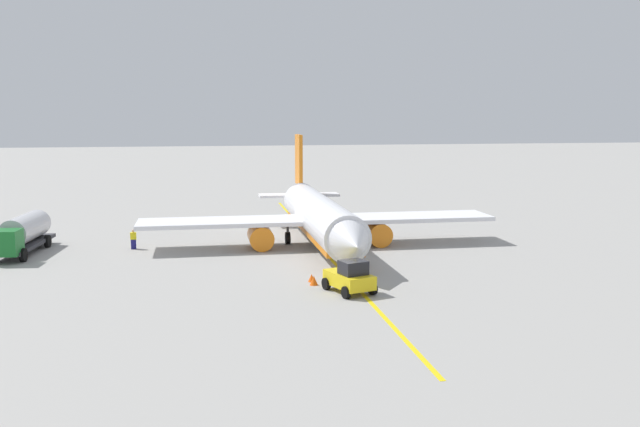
{
  "coord_description": "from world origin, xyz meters",
  "views": [
    {
      "loc": [
        58.45,
        -11.14,
        11.57
      ],
      "look_at": [
        0.0,
        0.0,
        3.0
      ],
      "focal_mm": 38.68,
      "sensor_mm": 36.0,
      "label": 1
    }
  ],
  "objects_px": {
    "safety_cone_nose": "(314,280)",
    "safety_cone_wingtip": "(312,278)",
    "fuel_tanker": "(21,233)",
    "pushback_tug": "(350,277)",
    "airplane": "(319,218)",
    "refueling_worker": "(133,240)"
  },
  "relations": [
    {
      "from": "airplane",
      "to": "pushback_tug",
      "type": "relative_size",
      "value": 7.8
    },
    {
      "from": "pushback_tug",
      "to": "fuel_tanker",
      "type": "bearing_deg",
      "value": -126.08
    },
    {
      "from": "refueling_worker",
      "to": "safety_cone_nose",
      "type": "height_order",
      "value": "refueling_worker"
    },
    {
      "from": "fuel_tanker",
      "to": "safety_cone_wingtip",
      "type": "xyz_separation_m",
      "value": [
        14.2,
        22.13,
        -1.44
      ]
    },
    {
      "from": "safety_cone_nose",
      "to": "safety_cone_wingtip",
      "type": "distance_m",
      "value": 0.95
    },
    {
      "from": "airplane",
      "to": "fuel_tanker",
      "type": "distance_m",
      "value": 25.13
    },
    {
      "from": "pushback_tug",
      "to": "safety_cone_nose",
      "type": "bearing_deg",
      "value": -140.62
    },
    {
      "from": "airplane",
      "to": "safety_cone_wingtip",
      "type": "distance_m",
      "value": 13.33
    },
    {
      "from": "fuel_tanker",
      "to": "safety_cone_nose",
      "type": "xyz_separation_m",
      "value": [
        15.15,
        22.11,
        -1.4
      ]
    },
    {
      "from": "pushback_tug",
      "to": "safety_cone_wingtip",
      "type": "distance_m",
      "value": 3.95
    },
    {
      "from": "fuel_tanker",
      "to": "pushback_tug",
      "type": "relative_size",
      "value": 2.49
    },
    {
      "from": "refueling_worker",
      "to": "safety_cone_nose",
      "type": "distance_m",
      "value": 20.31
    },
    {
      "from": "airplane",
      "to": "safety_cone_wingtip",
      "type": "bearing_deg",
      "value": -12.96
    },
    {
      "from": "safety_cone_nose",
      "to": "fuel_tanker",
      "type": "bearing_deg",
      "value": -124.41
    },
    {
      "from": "fuel_tanker",
      "to": "pushback_tug",
      "type": "xyz_separation_m",
      "value": [
        17.55,
        24.09,
        -0.71
      ]
    },
    {
      "from": "airplane",
      "to": "refueling_worker",
      "type": "distance_m",
      "value": 16.25
    },
    {
      "from": "safety_cone_wingtip",
      "to": "fuel_tanker",
      "type": "bearing_deg",
      "value": -122.69
    },
    {
      "from": "refueling_worker",
      "to": "safety_cone_wingtip",
      "type": "distance_m",
      "value": 19.6
    },
    {
      "from": "airplane",
      "to": "refueling_worker",
      "type": "height_order",
      "value": "airplane"
    },
    {
      "from": "safety_cone_nose",
      "to": "safety_cone_wingtip",
      "type": "relative_size",
      "value": 1.14
    },
    {
      "from": "safety_cone_nose",
      "to": "airplane",
      "type": "bearing_deg",
      "value": 167.85
    },
    {
      "from": "fuel_tanker",
      "to": "refueling_worker",
      "type": "height_order",
      "value": "fuel_tanker"
    }
  ]
}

